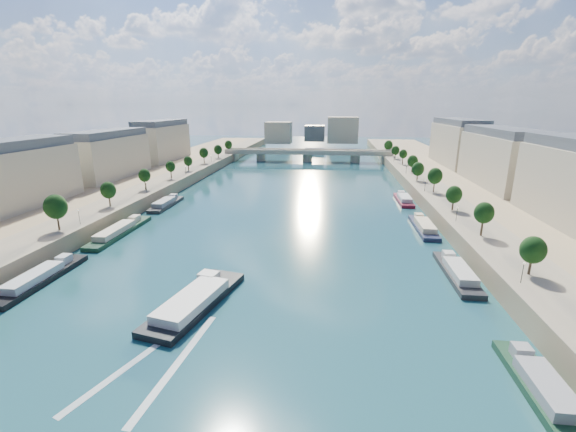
# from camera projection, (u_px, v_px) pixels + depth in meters

# --- Properties ---
(ground) EXTENTS (700.00, 700.00, 0.00)m
(ground) POSITION_uv_depth(u_px,v_px,m) (281.00, 218.00, 131.47)
(ground) COLOR #0D2B3A
(ground) RESTS_ON ground
(quay_left) EXTENTS (44.00, 520.00, 5.00)m
(quay_left) POSITION_uv_depth(u_px,v_px,m) (83.00, 205.00, 138.69)
(quay_left) COLOR #9E8460
(quay_left) RESTS_ON ground
(quay_right) EXTENTS (44.00, 520.00, 5.00)m
(quay_right) POSITION_uv_depth(u_px,v_px,m) (504.00, 217.00, 122.86)
(quay_right) COLOR #9E8460
(quay_right) RESTS_ON ground
(pave_left) EXTENTS (14.00, 520.00, 0.10)m
(pave_left) POSITION_uv_depth(u_px,v_px,m) (122.00, 199.00, 136.33)
(pave_left) COLOR gray
(pave_left) RESTS_ON quay_left
(pave_right) EXTENTS (14.00, 520.00, 0.10)m
(pave_right) POSITION_uv_depth(u_px,v_px,m) (456.00, 208.00, 123.80)
(pave_right) COLOR gray
(pave_right) RESTS_ON quay_right
(trees_left) EXTENTS (4.80, 268.80, 8.26)m
(trees_left) POSITION_uv_depth(u_px,v_px,m) (128.00, 183.00, 136.51)
(trees_left) COLOR #382B1E
(trees_left) RESTS_ON ground
(trees_right) EXTENTS (4.80, 268.80, 8.26)m
(trees_right) POSITION_uv_depth(u_px,v_px,m) (443.00, 185.00, 132.05)
(trees_right) COLOR #382B1E
(trees_right) RESTS_ON ground
(lamps_left) EXTENTS (0.36, 200.36, 4.28)m
(lamps_left) POSITION_uv_depth(u_px,v_px,m) (118.00, 198.00, 125.53)
(lamps_left) COLOR black
(lamps_left) RESTS_ON ground
(lamps_right) EXTENTS (0.36, 200.36, 4.28)m
(lamps_right) POSITION_uv_depth(u_px,v_px,m) (439.00, 196.00, 128.31)
(lamps_right) COLOR black
(lamps_right) RESTS_ON ground
(buildings_left) EXTENTS (16.00, 226.00, 23.20)m
(buildings_left) POSITION_uv_depth(u_px,v_px,m) (66.00, 161.00, 147.68)
(buildings_left) COLOR beige
(buildings_left) RESTS_ON ground
(buildings_right) EXTENTS (16.00, 226.00, 23.20)m
(buildings_right) POSITION_uv_depth(u_px,v_px,m) (536.00, 169.00, 129.00)
(buildings_right) COLOR beige
(buildings_right) RESTS_ON ground
(skyline) EXTENTS (79.00, 42.00, 22.00)m
(skyline) POSITION_uv_depth(u_px,v_px,m) (318.00, 131.00, 336.50)
(skyline) COLOR beige
(skyline) RESTS_ON ground
(bridge) EXTENTS (112.00, 12.00, 8.15)m
(bridge) POSITION_uv_depth(u_px,v_px,m) (308.00, 154.00, 260.17)
(bridge) COLOR #C1B79E
(bridge) RESTS_ON ground
(tour_barge) EXTENTS (13.33, 27.68, 3.70)m
(tour_barge) POSITION_uv_depth(u_px,v_px,m) (195.00, 301.00, 73.62)
(tour_barge) COLOR black
(tour_barge) RESTS_ON ground
(wake) EXTENTS (13.27, 25.99, 0.04)m
(wake) POSITION_uv_depth(u_px,v_px,m) (158.00, 360.00, 58.02)
(wake) COLOR silver
(wake) RESTS_ON ground
(moored_barges_left) EXTENTS (5.00, 123.14, 3.60)m
(moored_barges_left) POSITION_uv_depth(u_px,v_px,m) (88.00, 250.00, 99.74)
(moored_barges_left) COLOR maroon
(moored_barges_left) RESTS_ON ground
(moored_barges_right) EXTENTS (5.00, 159.74, 3.60)m
(moored_barges_right) POSITION_uv_depth(u_px,v_px,m) (457.00, 272.00, 86.60)
(moored_barges_right) COLOR black
(moored_barges_right) RESTS_ON ground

